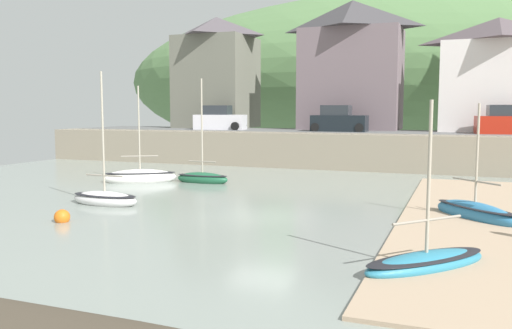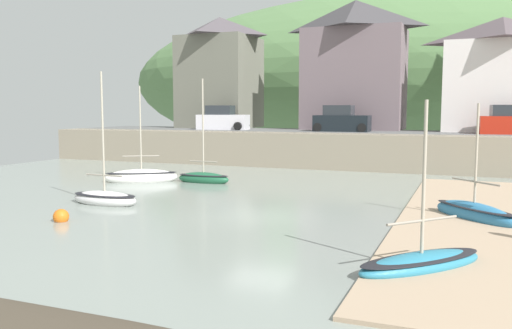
{
  "view_description": "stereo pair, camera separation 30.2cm",
  "coord_description": "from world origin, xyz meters",
  "views": [
    {
      "loc": [
        7.05,
        -18.93,
        4.11
      ],
      "look_at": [
        -1.89,
        4.19,
        1.51
      ],
      "focal_mm": 37.52,
      "sensor_mm": 36.0,
      "label": 1
    },
    {
      "loc": [
        7.33,
        -18.82,
        4.11
      ],
      "look_at": [
        -1.89,
        4.19,
        1.51
      ],
      "focal_mm": 37.52,
      "sensor_mm": 36.0,
      "label": 2
    }
  ],
  "objects": [
    {
      "name": "sailboat_blue_trim",
      "position": [
        -6.37,
        7.49,
        0.28
      ],
      "size": [
        3.06,
        0.94,
        5.9
      ],
      "rotation": [
        0.0,
        0.0,
        -0.0
      ],
      "color": "#1F5B3B",
      "rests_on": "ground"
    },
    {
      "name": "waterfront_building_centre",
      "position": [
        -1.63,
        25.2,
        7.69
      ],
      "size": [
        8.19,
        5.41,
        10.41
      ],
      "color": "slate",
      "rests_on": "ground"
    },
    {
      "name": "parked_car_end_of_row",
      "position": [
        9.82,
        20.7,
        3.2
      ],
      "size": [
        4.26,
        2.14,
        1.95
      ],
      "rotation": [
        0.0,
        0.0,
        0.11
      ],
      "color": "#B42213",
      "rests_on": "ground"
    },
    {
      "name": "parked_car_by_wall",
      "position": [
        -1.64,
        20.7,
        3.2
      ],
      "size": [
        4.11,
        1.82,
        1.95
      ],
      "rotation": [
        0.0,
        0.0,
        -0.0
      ],
      "color": "black",
      "rests_on": "ground"
    },
    {
      "name": "rowboat_small_beached",
      "position": [
        -9.73,
        6.43,
        0.31
      ],
      "size": [
        3.98,
        2.96,
        5.56
      ],
      "rotation": [
        0.0,
        0.0,
        0.54
      ],
      "color": "white",
      "rests_on": "ground"
    },
    {
      "name": "sailboat_far_left",
      "position": [
        -7.23,
        -0.08,
        0.26
      ],
      "size": [
        3.26,
        1.35,
        5.83
      ],
      "rotation": [
        0.0,
        0.0,
        -0.04
      ],
      "color": "white",
      "rests_on": "ground"
    },
    {
      "name": "waterfront_building_left",
      "position": [
        -13.82,
        25.2,
        7.38
      ],
      "size": [
        6.52,
        6.29,
        9.82
      ],
      "color": "#68685A",
      "rests_on": "ground"
    },
    {
      "name": "waterfront_building_right",
      "position": [
        9.27,
        25.2,
        6.67
      ],
      "size": [
        8.17,
        6.28,
        8.41
      ],
      "color": "silver",
      "rests_on": "ground"
    },
    {
      "name": "ground",
      "position": [
        1.4,
        -9.56,
        0.16
      ],
      "size": [
        48.0,
        41.0,
        0.61
      ],
      "color": "gray"
    },
    {
      "name": "mooring_buoy",
      "position": [
        -6.44,
        -3.63,
        0.17
      ],
      "size": [
        0.57,
        0.57,
        0.57
      ],
      "color": "orange",
      "rests_on": "ground"
    },
    {
      "name": "quay_seawall",
      "position": [
        0.0,
        17.5,
        1.36
      ],
      "size": [
        48.0,
        9.4,
        2.4
      ],
      "color": "gray",
      "rests_on": "ground"
    },
    {
      "name": "sailboat_tall_mast",
      "position": [
        6.31,
        -4.98,
        0.22
      ],
      "size": [
        3.39,
        3.65,
        4.46
      ],
      "rotation": [
        0.0,
        0.0,
        0.85
      ],
      "color": "teal",
      "rests_on": "ground"
    },
    {
      "name": "parked_car_near_slipway",
      "position": [
        -11.46,
        20.7,
        3.2
      ],
      "size": [
        4.26,
        2.14,
        1.95
      ],
      "rotation": [
        0.0,
        0.0,
        0.11
      ],
      "color": "silver",
      "rests_on": "ground"
    },
    {
      "name": "hillside_backdrop",
      "position": [
        -0.21,
        55.2,
        7.82
      ],
      "size": [
        80.0,
        44.0,
        22.35
      ],
      "color": "#587F4B",
      "rests_on": "ground"
    },
    {
      "name": "sailboat_nearest_shore",
      "position": [
        7.58,
        2.06,
        0.29
      ],
      "size": [
        3.28,
        3.31,
        4.5
      ],
      "rotation": [
        0.0,
        0.0,
        -0.79
      ],
      "color": "teal",
      "rests_on": "ground"
    }
  ]
}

